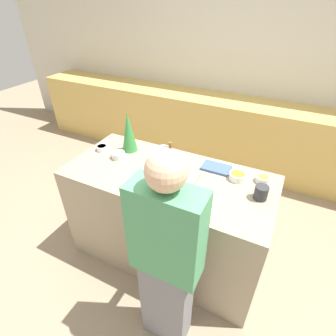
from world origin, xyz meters
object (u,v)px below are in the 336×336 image
(gingerbread_house, at_px, (163,166))
(person, at_px, (167,261))
(baking_tray, at_px, (163,179))
(cookbook, at_px, (216,168))
(candy_bowl_near_tray_right, at_px, (163,150))
(candy_bowl_front_corner, at_px, (263,179))
(candy_bowl_center_rear, at_px, (102,148))
(candy_bowl_far_left, at_px, (238,176))
(decorative_tree, at_px, (129,132))
(candy_bowl_far_right, at_px, (118,155))
(mug, at_px, (261,193))

(gingerbread_house, xyz_separation_m, person, (0.30, -0.55, -0.25))
(baking_tray, bearing_deg, cookbook, 45.56)
(candy_bowl_near_tray_right, height_order, person, person)
(candy_bowl_front_corner, xyz_separation_m, candy_bowl_near_tray_right, (-0.86, 0.05, -0.00))
(baking_tray, xyz_separation_m, gingerbread_house, (0.00, 0.00, 0.12))
(baking_tray, distance_m, candy_bowl_center_rear, 0.71)
(baking_tray, xyz_separation_m, candy_bowl_center_rear, (-0.69, 0.15, 0.02))
(gingerbread_house, relative_size, cookbook, 1.37)
(baking_tray, bearing_deg, candy_bowl_center_rear, 167.84)
(candy_bowl_near_tray_right, height_order, candy_bowl_center_rear, candy_bowl_near_tray_right)
(candy_bowl_far_left, bearing_deg, decorative_tree, 179.42)
(decorative_tree, height_order, candy_bowl_front_corner, decorative_tree)
(gingerbread_house, distance_m, candy_bowl_front_corner, 0.75)
(candy_bowl_far_right, distance_m, candy_bowl_center_rear, 0.21)
(candy_bowl_near_tray_right, bearing_deg, gingerbread_house, -62.69)
(person, bearing_deg, candy_bowl_center_rear, 145.02)
(gingerbread_house, height_order, candy_bowl_front_corner, gingerbread_house)
(candy_bowl_far_right, bearing_deg, person, -39.63)
(candy_bowl_near_tray_right, height_order, cookbook, candy_bowl_near_tray_right)
(gingerbread_house, bearing_deg, candy_bowl_center_rear, 167.86)
(baking_tray, distance_m, mug, 0.70)
(baking_tray, height_order, cookbook, cookbook)
(decorative_tree, relative_size, candy_bowl_far_right, 3.17)
(mug, height_order, person, person)
(cookbook, bearing_deg, mug, -29.12)
(candy_bowl_near_tray_right, distance_m, mug, 0.91)
(candy_bowl_center_rear, distance_m, mug, 1.39)
(decorative_tree, height_order, candy_bowl_far_right, decorative_tree)
(baking_tray, height_order, person, person)
(decorative_tree, bearing_deg, gingerbread_house, -29.35)
(gingerbread_house, height_order, candy_bowl_far_right, gingerbread_house)
(decorative_tree, distance_m, candy_bowl_near_tray_right, 0.34)
(decorative_tree, distance_m, candy_bowl_far_right, 0.22)
(decorative_tree, relative_size, candy_bowl_center_rear, 3.71)
(candy_bowl_front_corner, distance_m, cookbook, 0.36)
(cookbook, bearing_deg, candy_bowl_far_right, -165.16)
(candy_bowl_front_corner, relative_size, person, 0.07)
(candy_bowl_near_tray_right, bearing_deg, candy_bowl_far_left, -8.19)
(candy_bowl_far_left, bearing_deg, mug, -37.92)
(gingerbread_house, bearing_deg, person, -60.98)
(candy_bowl_near_tray_right, height_order, mug, mug)
(candy_bowl_far_left, bearing_deg, baking_tray, -152.81)
(candy_bowl_center_rear, bearing_deg, candy_bowl_front_corner, 6.57)
(candy_bowl_far_right, xyz_separation_m, mug, (1.18, -0.00, 0.02))
(cookbook, bearing_deg, candy_bowl_center_rear, -170.52)
(baking_tray, bearing_deg, candy_bowl_near_tray_right, 117.25)
(candy_bowl_far_right, height_order, cookbook, candy_bowl_far_right)
(candy_bowl_front_corner, height_order, mug, mug)
(person, bearing_deg, gingerbread_house, 119.02)
(candy_bowl_far_left, bearing_deg, gingerbread_house, -152.82)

